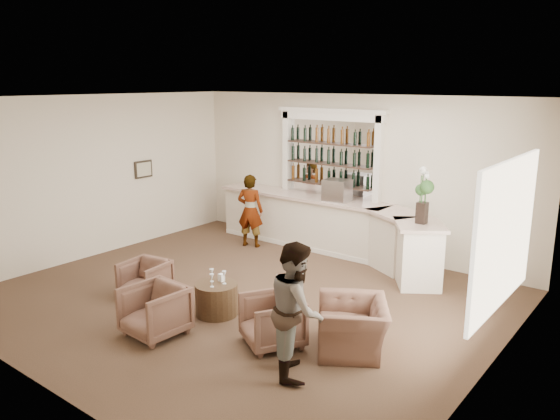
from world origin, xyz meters
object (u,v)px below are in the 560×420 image
at_px(armchair_left, 145,279).
at_px(flower_vase, 423,192).
at_px(bar_counter, 331,227).
at_px(espresso_machine, 337,190).
at_px(armchair_far, 353,326).
at_px(armchair_center, 155,311).
at_px(guest, 297,309).
at_px(cocktail_table, 217,299).
at_px(sommelier, 250,211).
at_px(armchair_right, 272,321).

relative_size(armchair_left, flower_vase, 0.71).
distance_m(bar_counter, espresso_machine, 0.80).
bearing_deg(armchair_far, flower_vase, 153.13).
bearing_deg(espresso_machine, armchair_center, -95.15).
distance_m(guest, armchair_center, 2.30).
bearing_deg(cocktail_table, armchair_far, 7.40).
xyz_separation_m(bar_counter, sommelier, (-1.67, -0.66, 0.23)).
relative_size(armchair_far, espresso_machine, 2.05).
height_order(bar_counter, espresso_machine, espresso_machine).
distance_m(espresso_machine, flower_vase, 2.24).
bearing_deg(sommelier, armchair_center, 94.00).
distance_m(guest, armchair_left, 3.50).
distance_m(armchair_center, espresso_machine, 4.90).
xyz_separation_m(cocktail_table, espresso_machine, (-0.16, 3.74, 1.11)).
xyz_separation_m(sommelier, armchair_center, (1.75, -4.11, -0.43)).
bearing_deg(guest, flower_vase, -37.20).
relative_size(sommelier, flower_vase, 1.61).
distance_m(bar_counter, sommelier, 1.81).
bearing_deg(sommelier, cocktail_table, 103.39).
bearing_deg(armchair_center, cocktail_table, 82.94).
relative_size(bar_counter, guest, 3.36).
xyz_separation_m(guest, armchair_center, (-2.21, -0.41, -0.48)).
xyz_separation_m(armchair_right, flower_vase, (0.64, 3.38, 1.35)).
xyz_separation_m(armchair_right, armchair_far, (0.94, 0.56, -0.01)).
bearing_deg(armchair_left, armchair_center, -41.41).
bearing_deg(bar_counter, armchair_far, -53.50).
relative_size(armchair_center, armchair_far, 0.77).
bearing_deg(espresso_machine, flower_vase, -21.13).
height_order(sommelier, armchair_center, sommelier).
height_order(sommelier, armchair_left, sommelier).
distance_m(armchair_center, armchair_right, 1.71).
relative_size(sommelier, armchair_left, 2.26).
bearing_deg(bar_counter, guest, -62.41).
bearing_deg(armchair_right, armchair_left, -149.25).
relative_size(cocktail_table, sommelier, 0.41).
bearing_deg(armchair_left, armchair_right, -8.38).
bearing_deg(armchair_left, flower_vase, 36.79).
xyz_separation_m(cocktail_table, guest, (2.01, -0.65, 0.60)).
height_order(sommelier, flower_vase, flower_vase).
relative_size(armchair_right, espresso_machine, 1.53).
relative_size(armchair_left, armchair_center, 0.88).
xyz_separation_m(cocktail_table, flower_vase, (1.96, 3.11, 1.45)).
bearing_deg(armchair_right, bar_counter, 142.82).
distance_m(sommelier, armchair_center, 4.49).
bearing_deg(guest, sommelier, 8.87).
relative_size(guest, espresso_machine, 3.33).
relative_size(sommelier, armchair_center, 1.98).
xyz_separation_m(bar_counter, guest, (2.28, -4.37, 0.28)).
height_order(guest, armchair_far, guest).
height_order(guest, flower_vase, flower_vase).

